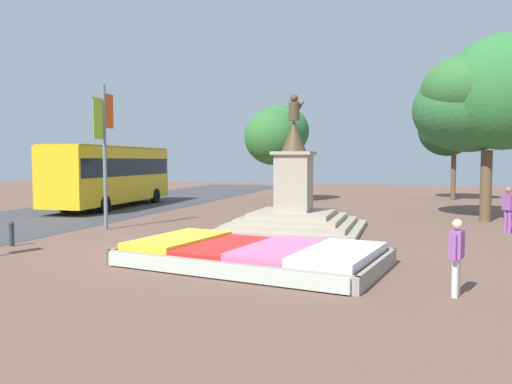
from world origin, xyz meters
name	(u,v)px	position (x,y,z in m)	size (l,w,h in m)	color
ground_plane	(173,250)	(0.00, 0.00, 0.00)	(85.03, 85.03, 0.00)	brown
flower_planter	(253,255)	(2.93, -1.35, 0.26)	(7.08, 4.78, 0.57)	#38281C
statue_monument	(294,207)	(2.54, 5.23, 0.87)	(5.15, 5.15, 5.16)	#9E947F
banner_pole	(104,149)	(-4.43, 3.25, 3.11)	(0.18, 1.26, 5.55)	slate
city_bus	(111,173)	(-9.22, 11.12, 1.97)	(3.10, 10.38, 3.43)	gold
pedestrian_with_handbag	(457,252)	(7.61, -3.06, 0.87)	(0.32, 0.55, 1.53)	beige
pedestrian_near_planter	(508,206)	(10.24, 6.58, 0.98)	(0.39, 0.49, 1.70)	#8C4C99
kerb_bollard_mid_b	(12,233)	(-5.07, -0.86, 0.41)	(0.16, 0.16, 0.78)	#2D2D33
park_tree_far_left	(483,99)	(9.81, 10.54, 5.36)	(6.25, 5.98, 8.00)	brown
park_tree_behind_statue	(276,134)	(-1.34, 17.76, 4.32)	(3.94, 4.63, 6.23)	brown
park_tree_street_side	(453,128)	(9.64, 22.48, 4.82)	(4.41, 4.73, 6.63)	brown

